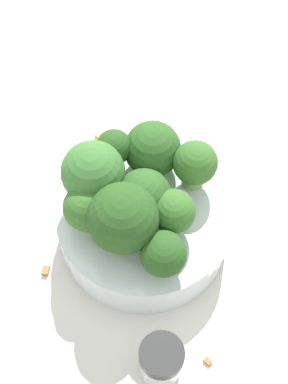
% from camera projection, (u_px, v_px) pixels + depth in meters
% --- Properties ---
extents(ground_plane, '(3.00, 3.00, 0.00)m').
position_uv_depth(ground_plane, '(144.00, 235.00, 0.52)').
color(ground_plane, silver).
extents(bowl, '(0.16, 0.16, 0.05)m').
position_uv_depth(bowl, '(144.00, 224.00, 0.50)').
color(bowl, silver).
rests_on(bowl, ground_plane).
extents(broccoli_floret_0, '(0.04, 0.04, 0.05)m').
position_uv_depth(broccoli_floret_0, '(163.00, 255.00, 0.43)').
color(broccoli_floret_0, '#8EB770').
rests_on(broccoli_floret_0, bowl).
extents(broccoli_floret_1, '(0.04, 0.04, 0.05)m').
position_uv_depth(broccoli_floret_1, '(174.00, 211.00, 0.45)').
color(broccoli_floret_1, '#84AD66').
rests_on(broccoli_floret_1, bowl).
extents(broccoli_floret_2, '(0.05, 0.05, 0.05)m').
position_uv_depth(broccoli_floret_2, '(141.00, 192.00, 0.46)').
color(broccoli_floret_2, '#7A9E5B').
rests_on(broccoli_floret_2, bowl).
extents(broccoli_floret_3, '(0.03, 0.03, 0.05)m').
position_uv_depth(broccoli_floret_3, '(114.00, 149.00, 0.48)').
color(broccoli_floret_3, '#7A9E5B').
rests_on(broccoli_floret_3, bowl).
extents(broccoli_floret_4, '(0.06, 0.06, 0.07)m').
position_uv_depth(broccoli_floret_4, '(122.00, 218.00, 0.43)').
color(broccoli_floret_4, '#8EB770').
rests_on(broccoli_floret_4, bowl).
extents(broccoli_floret_5, '(0.04, 0.04, 0.05)m').
position_uv_depth(broccoli_floret_5, '(88.00, 208.00, 0.45)').
color(broccoli_floret_5, '#8EB770').
rests_on(broccoli_floret_5, bowl).
extents(broccoli_floret_6, '(0.05, 0.05, 0.05)m').
position_uv_depth(broccoli_floret_6, '(153.00, 149.00, 0.48)').
color(broccoli_floret_6, '#84AD66').
rests_on(broccoli_floret_6, bowl).
extents(broccoli_floret_7, '(0.06, 0.06, 0.07)m').
position_uv_depth(broccoli_floret_7, '(93.00, 173.00, 0.45)').
color(broccoli_floret_7, '#84AD66').
rests_on(broccoli_floret_7, bowl).
extents(broccoli_floret_8, '(0.04, 0.04, 0.05)m').
position_uv_depth(broccoli_floret_8, '(195.00, 164.00, 0.47)').
color(broccoli_floret_8, '#8EB770').
rests_on(broccoli_floret_8, bowl).
extents(pepper_shaker, '(0.04, 0.04, 0.06)m').
position_uv_depth(pepper_shaker, '(161.00, 362.00, 0.43)').
color(pepper_shaker, silver).
rests_on(pepper_shaker, ground_plane).
extents(almond_crumb_0, '(0.01, 0.01, 0.01)m').
position_uv_depth(almond_crumb_0, '(99.00, 135.00, 0.58)').
color(almond_crumb_0, tan).
rests_on(almond_crumb_0, ground_plane).
extents(almond_crumb_1, '(0.01, 0.01, 0.01)m').
position_uv_depth(almond_crumb_1, '(208.00, 361.00, 0.45)').
color(almond_crumb_1, olive).
rests_on(almond_crumb_1, ground_plane).
extents(almond_crumb_2, '(0.01, 0.01, 0.01)m').
position_uv_depth(almond_crumb_2, '(169.00, 342.00, 0.46)').
color(almond_crumb_2, olive).
rests_on(almond_crumb_2, ground_plane).
extents(almond_crumb_3, '(0.01, 0.01, 0.01)m').
position_uv_depth(almond_crumb_3, '(45.00, 270.00, 0.50)').
color(almond_crumb_3, olive).
rests_on(almond_crumb_3, ground_plane).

